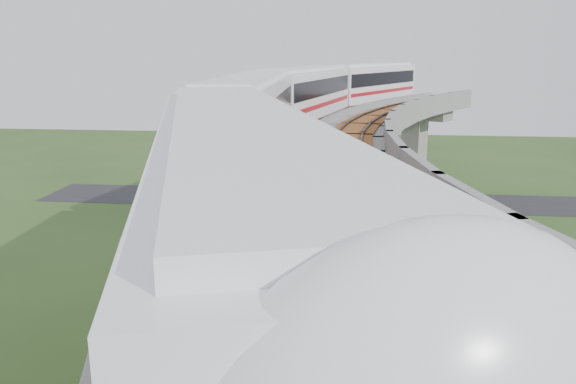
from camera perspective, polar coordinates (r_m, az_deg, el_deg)
name	(u,v)px	position (r m, az deg, el deg)	size (l,w,h in m)	color
ground	(301,340)	(31.21, 1.29, -14.83)	(160.00, 160.00, 0.00)	#2E471C
asphalt_road	(325,199)	(59.24, 3.78, -0.75)	(60.00, 8.00, 0.03)	#232326
viaduct	(379,178)	(27.95, 9.27, 1.42)	(19.58, 73.98, 11.40)	#99968E
metro_train	(318,103)	(31.97, 3.06, 9.05)	(12.80, 61.14, 3.64)	white
fence	(489,337)	(31.68, 19.71, -13.73)	(3.87, 38.73, 1.50)	#2D382D
tree_0	(441,203)	(50.99, 15.27, -1.07)	(2.79, 2.79, 3.43)	#382314
tree_1	(428,239)	(41.44, 14.04, -4.67)	(2.90, 2.90, 3.33)	#382314
tree_2	(420,271)	(35.38, 13.25, -7.83)	(2.52, 2.52, 3.20)	#382314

